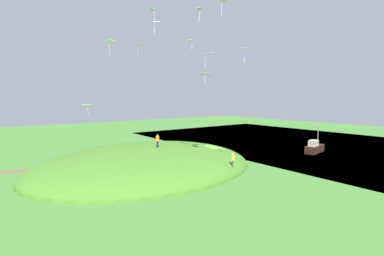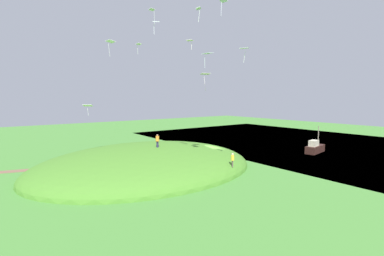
{
  "view_description": "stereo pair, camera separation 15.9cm",
  "coord_description": "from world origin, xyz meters",
  "views": [
    {
      "loc": [
        26.92,
        30.39,
        9.61
      ],
      "look_at": [
        2.73,
        -1.87,
        5.2
      ],
      "focal_mm": 25.38,
      "sensor_mm": 36.0,
      "label": 1
    },
    {
      "loc": [
        26.79,
        30.49,
        9.61
      ],
      "look_at": [
        2.73,
        -1.87,
        5.2
      ],
      "focal_mm": 25.38,
      "sensor_mm": 36.0,
      "label": 2
    }
  ],
  "objects": [
    {
      "name": "kite_9",
      "position": [
        15.18,
        -0.86,
        16.09
      ],
      "size": [
        0.9,
        1.23,
        1.83
      ],
      "color": "white"
    },
    {
      "name": "kite_4",
      "position": [
        6.31,
        5.53,
        12.38
      ],
      "size": [
        1.29,
        1.06,
        2.11
      ],
      "color": "white"
    },
    {
      "name": "person_watching_kites",
      "position": [
        9.03,
        -1.19,
        4.15
      ],
      "size": [
        0.51,
        0.51,
        1.77
      ],
      "rotation": [
        0.0,
        0.0,
        0.1
      ],
      "color": "#2C264D",
      "rests_on": "grass_hill"
    },
    {
      "name": "person_near_shore",
      "position": [
        3.06,
        7.02,
        2.22
      ],
      "size": [
        0.56,
        0.56,
        1.75
      ],
      "rotation": [
        0.0,
        0.0,
        1.05
      ],
      "color": "brown",
      "rests_on": "grass_hill"
    },
    {
      "name": "kite_8",
      "position": [
        11.41,
        3.07,
        18.0
      ],
      "size": [
        0.89,
        0.81,
        1.47
      ],
      "color": "white"
    },
    {
      "name": "mooring_post",
      "position": [
        -5.0,
        -2.99,
        0.54
      ],
      "size": [
        0.14,
        0.14,
        1.09
      ],
      "primitive_type": "cylinder",
      "color": "brown",
      "rests_on": "ground_plane"
    },
    {
      "name": "kite_5",
      "position": [
        8.99,
        6.2,
        15.79
      ],
      "size": [
        0.77,
        0.85,
        1.02
      ],
      "color": "silver"
    },
    {
      "name": "kite_10",
      "position": [
        10.78,
        -2.67,
        16.56
      ],
      "size": [
        0.88,
        0.76,
        1.37
      ],
      "color": "white"
    },
    {
      "name": "kite_6",
      "position": [
        8.65,
        -2.79,
        21.22
      ],
      "size": [
        0.85,
        0.65,
        1.9
      ],
      "color": "white"
    },
    {
      "name": "kite_1",
      "position": [
        5.49,
        7.61,
        20.19
      ],
      "size": [
        0.7,
        0.91,
        1.8
      ],
      "color": "white"
    },
    {
      "name": "ground_plane",
      "position": [
        0.0,
        0.0,
        0.0
      ],
      "size": [
        160.0,
        160.0,
        0.0
      ],
      "primitive_type": "plane",
      "color": "#437E32"
    },
    {
      "name": "kite_7",
      "position": [
        10.05,
        9.03,
        18.14
      ],
      "size": [
        0.76,
        0.75,
        1.4
      ],
      "color": "white"
    },
    {
      "name": "kite_2",
      "position": [
        8.21,
        8.19,
        14.25
      ],
      "size": [
        0.86,
        1.18,
        1.56
      ],
      "color": "white"
    },
    {
      "name": "grass_hill",
      "position": [
        9.72,
        -3.18,
        0.0
      ],
      "size": [
        31.39,
        24.54,
        6.19
      ],
      "primitive_type": "ellipsoid",
      "color": "#447B28",
      "rests_on": "ground_plane"
    },
    {
      "name": "boat_on_lake",
      "position": [
        -19.06,
        5.44,
        0.86
      ],
      "size": [
        5.3,
        2.38,
        4.68
      ],
      "rotation": [
        0.0,
        0.0,
        0.15
      ],
      "color": "#341C17",
      "rests_on": "lake_water"
    },
    {
      "name": "kite_3",
      "position": [
        16.83,
        -5.1,
        8.68
      ],
      "size": [
        1.37,
        1.27,
        1.38
      ],
      "color": "silver"
    },
    {
      "name": "lake_water",
      "position": [
        -28.22,
        0.0,
        -0.2
      ],
      "size": [
        47.05,
        80.0,
        0.4
      ],
      "primitive_type": "cube",
      "color": "navy",
      "rests_on": "ground_plane"
    },
    {
      "name": "kite_0",
      "position": [
        5.55,
        10.89,
        14.64
      ],
      "size": [
        1.01,
        1.1,
        1.45
      ],
      "color": "white"
    }
  ]
}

